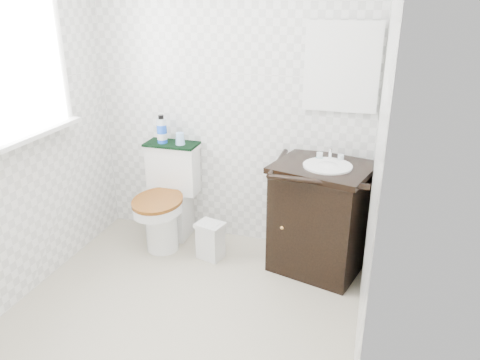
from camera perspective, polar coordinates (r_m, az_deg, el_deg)
The scene contains 12 objects.
floor at distance 3.11m, azimuth -7.88°, elevation -16.79°, with size 2.40×2.40×0.00m, color #B3A790.
wall_back at distance 3.63m, azimuth -1.10°, elevation 10.24°, with size 2.40×2.40×0.00m, color white.
wall_right at distance 2.31m, azimuth 16.31°, elevation 2.49°, with size 2.40×2.40×0.00m, color white.
window at distance 3.27m, azimuth -25.38°, elevation 13.15°, with size 0.02×0.70×0.90m, color white.
mirror at distance 3.41m, azimuth 12.30°, elevation 13.27°, with size 0.50×0.02×0.60m, color silver.
toilet at distance 3.85m, azimuth -8.72°, elevation -2.64°, with size 0.43×0.64×0.80m.
vanity at distance 3.45m, azimuth 9.76°, elevation -4.24°, with size 0.77×0.71×0.92m.
trash_bin at distance 3.65m, azimuth -3.63°, elevation -7.33°, with size 0.24×0.21×0.30m.
towel at distance 3.79m, azimuth -8.34°, elevation 4.36°, with size 0.42×0.22×0.02m, color black.
mouthwash_bottle at distance 3.78m, azimuth -9.52°, elevation 6.01°, with size 0.08×0.08×0.23m.
cup at distance 3.73m, azimuth -7.32°, elevation 5.03°, with size 0.08×0.08×0.10m, color #9BC8FF.
soap_bar at distance 3.40m, azimuth 9.64°, elevation 2.66°, with size 0.07×0.04×0.02m, color #17706E.
Camera 1 is at (1.07, -2.19, 1.93)m, focal length 35.00 mm.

